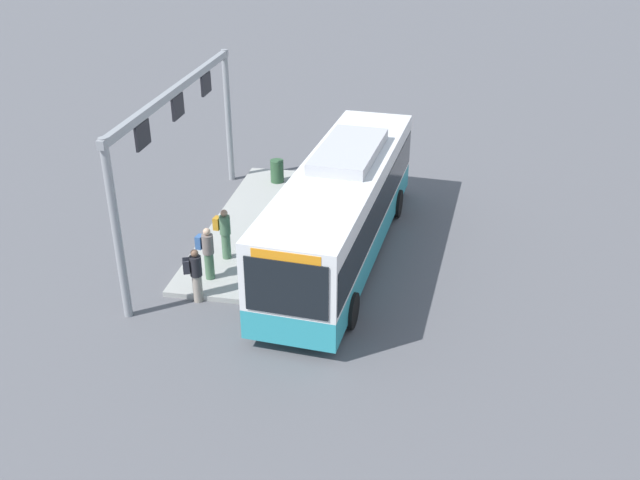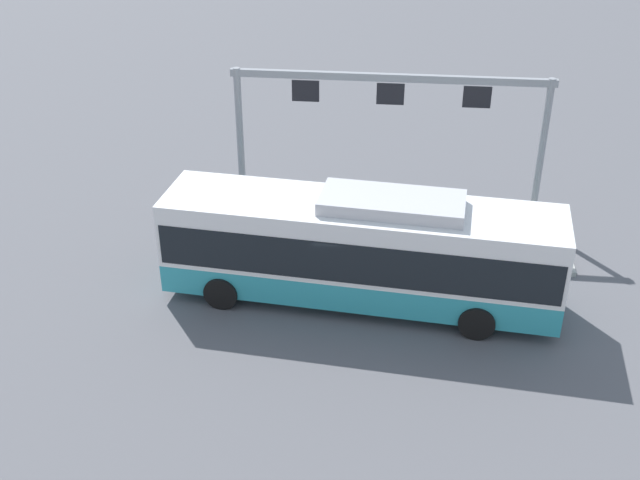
% 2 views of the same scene
% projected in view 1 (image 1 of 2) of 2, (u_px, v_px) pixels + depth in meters
% --- Properties ---
extents(ground_plane, '(120.00, 120.00, 0.00)m').
position_uv_depth(ground_plane, '(341.00, 255.00, 22.68)').
color(ground_plane, '#56565B').
extents(platform_curb, '(10.00, 2.80, 0.16)m').
position_uv_depth(platform_curb, '(254.00, 224.00, 24.56)').
color(platform_curb, '#9E9E99').
rests_on(platform_curb, ground).
extents(bus_main, '(11.45, 3.56, 3.46)m').
position_uv_depth(bus_main, '(342.00, 204.00, 21.85)').
color(bus_main, teal).
rests_on(bus_main, ground).
extents(person_boarding, '(0.47, 0.60, 1.67)m').
position_uv_depth(person_boarding, '(195.00, 274.00, 19.84)').
color(person_boarding, gray).
rests_on(person_boarding, ground).
extents(person_waiting_near, '(0.40, 0.57, 1.67)m').
position_uv_depth(person_waiting_near, '(207.00, 252.00, 20.69)').
color(person_waiting_near, '#476B4C').
rests_on(person_waiting_near, platform_curb).
extents(person_waiting_mid, '(0.38, 0.55, 1.67)m').
position_uv_depth(person_waiting_mid, '(224.00, 232.00, 21.82)').
color(person_waiting_mid, '#476B4C').
rests_on(person_waiting_mid, platform_curb).
extents(platform_sign_gantry, '(10.51, 0.24, 5.20)m').
position_uv_depth(platform_sign_gantry, '(180.00, 128.00, 22.25)').
color(platform_sign_gantry, gray).
rests_on(platform_sign_gantry, ground).
extents(trash_bin, '(0.52, 0.52, 0.90)m').
position_uv_depth(trash_bin, '(277.00, 171.00, 27.58)').
color(trash_bin, '#2D5133').
rests_on(trash_bin, platform_curb).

